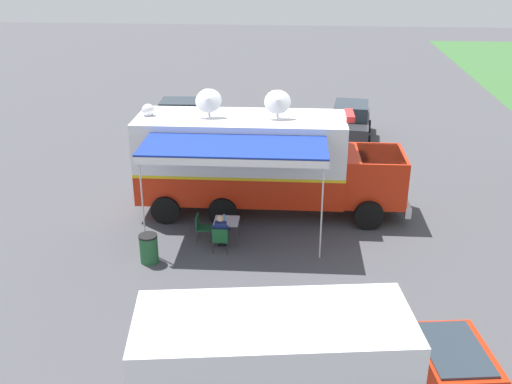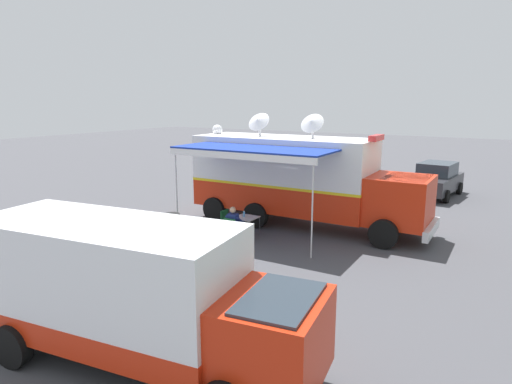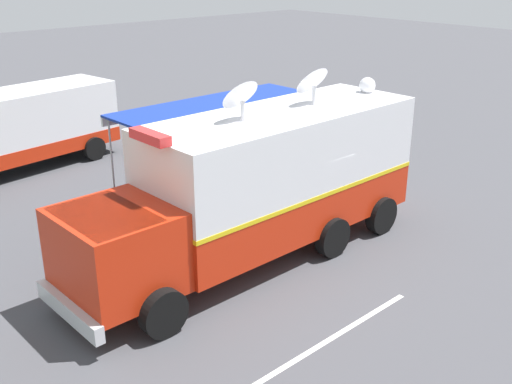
# 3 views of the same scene
# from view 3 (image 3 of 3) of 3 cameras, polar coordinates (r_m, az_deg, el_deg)

# --- Properties ---
(ground_plane) EXTENTS (100.00, 100.00, 0.00)m
(ground_plane) POSITION_cam_3_polar(r_m,az_deg,el_deg) (15.69, 2.31, -5.01)
(ground_plane) COLOR #47474C
(lot_stripe) EXTENTS (0.21, 4.80, 0.01)m
(lot_stripe) POSITION_cam_3_polar(r_m,az_deg,el_deg) (12.23, 6.88, -13.52)
(lot_stripe) COLOR silver
(lot_stripe) RESTS_ON ground
(command_truck) EXTENTS (4.99, 9.53, 4.53)m
(command_truck) POSITION_cam_3_polar(r_m,az_deg,el_deg) (14.46, 0.23, 1.06)
(command_truck) COLOR red
(command_truck) RESTS_ON ground
(folding_table) EXTENTS (0.81, 0.81, 0.73)m
(folding_table) POSITION_cam_3_polar(r_m,az_deg,el_deg) (17.23, -2.74, -0.08)
(folding_table) COLOR silver
(folding_table) RESTS_ON ground
(water_bottle) EXTENTS (0.07, 0.07, 0.22)m
(water_bottle) POSITION_cam_3_polar(r_m,az_deg,el_deg) (17.22, -2.56, 0.48)
(water_bottle) COLOR #4C99D8
(water_bottle) RESTS_ON folding_table
(folding_chair_at_table) EXTENTS (0.49, 0.49, 0.87)m
(folding_chair_at_table) POSITION_cam_3_polar(r_m,az_deg,el_deg) (17.93, -4.12, 0.21)
(folding_chair_at_table) COLOR #19562D
(folding_chair_at_table) RESTS_ON ground
(folding_chair_beside_table) EXTENTS (0.49, 0.49, 0.87)m
(folding_chair_beside_table) POSITION_cam_3_polar(r_m,az_deg,el_deg) (17.78, -0.56, 0.09)
(folding_chair_beside_table) COLOR #19562D
(folding_chair_beside_table) RESTS_ON ground
(seated_responder) EXTENTS (0.67, 0.56, 1.25)m
(seated_responder) POSITION_cam_3_polar(r_m,az_deg,el_deg) (17.74, -3.75, 0.47)
(seated_responder) COLOR navy
(seated_responder) RESTS_ON ground
(trash_bin) EXTENTS (0.57, 0.57, 0.91)m
(trash_bin) POSITION_cam_3_polar(r_m,az_deg,el_deg) (19.74, -0.67, 2.11)
(trash_bin) COLOR #235B33
(trash_bin) RESTS_ON ground
(support_truck) EXTENTS (3.06, 7.02, 2.70)m
(support_truck) POSITION_cam_3_polar(r_m,az_deg,el_deg) (22.43, -20.75, 5.57)
(support_truck) COLOR white
(support_truck) RESTS_ON ground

